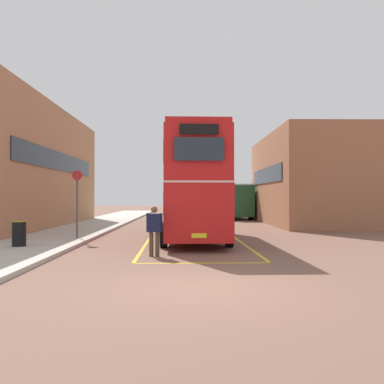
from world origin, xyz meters
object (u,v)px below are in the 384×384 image
single_deck_bus (231,200)px  bus_stop_sign (77,198)px  double_decker_bus (193,185)px  pedestrian_boarding (154,228)px  litter_bin (19,233)px

single_deck_bus → bus_stop_sign: 21.88m
double_decker_bus → bus_stop_sign: bearing=-174.0°
pedestrian_boarding → bus_stop_sign: size_ratio=0.55×
single_deck_bus → litter_bin: (-10.36, -23.06, -1.03)m
pedestrian_boarding → double_decker_bus: bearing=75.7°
pedestrian_boarding → bus_stop_sign: bus_stop_sign is taller
single_deck_bus → pedestrian_boarding: 25.36m
bus_stop_sign → double_decker_bus: bearing=6.0°
single_deck_bus → pedestrian_boarding: (-5.26, -24.80, -0.69)m
double_decker_bus → litter_bin: 7.71m
pedestrian_boarding → litter_bin: bearing=161.2°
litter_bin → bus_stop_sign: (1.30, 3.15, 1.31)m
pedestrian_boarding → bus_stop_sign: bearing=127.9°
pedestrian_boarding → litter_bin: 5.40m
litter_bin → bus_stop_sign: bearing=67.6°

